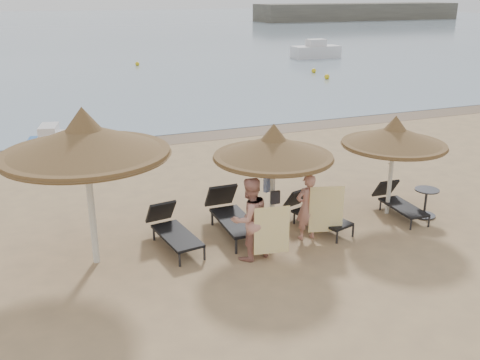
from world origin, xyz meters
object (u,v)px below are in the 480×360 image
object	(u,v)px
person_right	(307,202)
lounger_near_left	(231,214)
palapa_right	(394,136)
lounger_near_right	(314,212)
palapa_center	(273,148)
lounger_far_right	(398,202)
palapa_left	(85,141)
person_left	(250,212)
lounger_far_left	(172,229)
pedal_boat	(63,145)
side_table	(425,204)

from	to	relation	value
person_right	lounger_near_left	bearing A→B (deg)	-35.11
palapa_right	lounger_near_right	size ratio (longest dim) A/B	1.34
palapa_center	lounger_far_right	bearing A→B (deg)	-0.54
palapa_left	person_left	world-z (taller)	palapa_left
palapa_center	palapa_right	size ratio (longest dim) A/B	1.05
lounger_near_left	lounger_far_right	size ratio (longest dim) A/B	1.24
person_left	lounger_far_right	bearing A→B (deg)	178.86
lounger_far_left	lounger_near_left	xyz separation A→B (m)	(1.48, 0.21, 0.05)
palapa_right	lounger_far_left	size ratio (longest dim) A/B	1.30
lounger_near_right	lounger_far_right	distance (m)	2.33
person_left	person_right	size ratio (longest dim) A/B	1.16
palapa_left	person_right	xyz separation A→B (m)	(4.63, -0.60, -1.73)
lounger_far_left	lounger_near_right	xyz separation A→B (m)	(3.42, -0.29, -0.01)
palapa_left	person_left	bearing A→B (deg)	-18.20
palapa_right	palapa_center	bearing A→B (deg)	-178.09
person_left	lounger_far_left	bearing A→B (deg)	-53.29
lounger_near_left	pedal_boat	bearing A→B (deg)	113.05
lounger_near_right	pedal_boat	xyz separation A→B (m)	(-5.16, 8.09, 0.05)
palapa_right	lounger_far_left	world-z (taller)	palapa_right
palapa_center	lounger_far_right	size ratio (longest dim) A/B	1.55
lounger_far_right	person_left	bearing A→B (deg)	-167.58
lounger_far_right	pedal_boat	world-z (taller)	pedal_boat
palapa_right	lounger_near_right	bearing A→B (deg)	-179.87
palapa_right	person_right	world-z (taller)	palapa_right
palapa_center	palapa_right	bearing A→B (deg)	1.91
side_table	lounger_near_right	bearing A→B (deg)	170.27
lounger_near_left	person_left	world-z (taller)	person_left
palapa_center	person_left	bearing A→B (deg)	-137.45
lounger_far_left	pedal_boat	xyz separation A→B (m)	(-1.74, 7.80, 0.04)
side_table	palapa_left	bearing A→B (deg)	175.92
palapa_center	palapa_right	xyz separation A→B (m)	(3.30, 0.11, -0.10)
palapa_center	side_table	bearing A→B (deg)	-5.51
palapa_right	person_right	bearing A→B (deg)	-168.48
lounger_far_left	pedal_boat	bearing A→B (deg)	93.91
lounger_near_right	pedal_boat	world-z (taller)	pedal_boat
lounger_near_left	lounger_near_right	distance (m)	2.00
lounger_near_left	pedal_boat	world-z (taller)	pedal_boat
lounger_far_left	person_right	world-z (taller)	person_right
person_right	palapa_left	bearing A→B (deg)	-7.11
lounger_near_right	palapa_center	bearing A→B (deg)	167.98
lounger_near_right	person_left	world-z (taller)	person_left
pedal_boat	lounger_far_left	bearing A→B (deg)	-65.76
pedal_boat	person_left	bearing A→B (deg)	-59.37
palapa_left	person_right	distance (m)	4.98
palapa_center	side_table	world-z (taller)	palapa_center
palapa_center	side_table	xyz separation A→B (m)	(4.06, -0.39, -1.78)
palapa_right	lounger_near_right	world-z (taller)	palapa_right
lounger_near_left	side_table	world-z (taller)	lounger_near_left
lounger_far_left	lounger_near_left	size ratio (longest dim) A/B	0.92
side_table	person_right	xyz separation A→B (m)	(-3.38, -0.03, 0.56)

